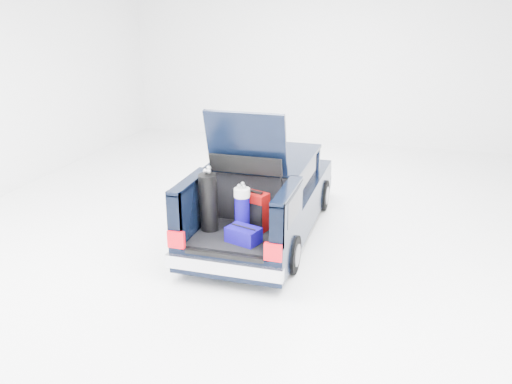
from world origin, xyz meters
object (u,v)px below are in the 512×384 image
(red_suitcase, at_px, (255,212))
(black_golf_bag, at_px, (209,202))
(blue_golf_bag, at_px, (242,210))
(blue_duffel, at_px, (243,235))
(car, at_px, (265,196))

(red_suitcase, height_order, black_golf_bag, black_golf_bag)
(red_suitcase, bearing_deg, black_golf_bag, -145.41)
(red_suitcase, distance_m, blue_golf_bag, 0.25)
(black_golf_bag, distance_m, blue_golf_bag, 0.55)
(blue_duffel, bearing_deg, car, 112.83)
(car, bearing_deg, red_suitcase, -81.42)
(car, bearing_deg, blue_golf_bag, -88.55)
(black_golf_bag, distance_m, blue_duffel, 0.80)
(car, bearing_deg, black_golf_bag, -108.12)
(red_suitcase, bearing_deg, car, 116.62)
(red_suitcase, relative_size, blue_duffel, 1.15)
(car, height_order, blue_duffel, car)
(car, height_order, red_suitcase, car)
(blue_golf_bag, height_order, blue_duffel, blue_golf_bag)
(car, xyz_separation_m, blue_duffel, (0.16, -1.81, 0.05))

